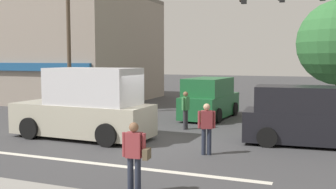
{
  "coord_description": "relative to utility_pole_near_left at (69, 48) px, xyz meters",
  "views": [
    {
      "loc": [
        5.61,
        -13.31,
        3.09
      ],
      "look_at": [
        -0.49,
        2.0,
        1.6
      ],
      "focal_mm": 42.0,
      "sensor_mm": 36.0,
      "label": 1
    }
  ],
  "objects": [
    {
      "name": "ground_plane",
      "position": [
        7.47,
        -4.8,
        -3.72
      ],
      "size": [
        120.0,
        120.0,
        0.0
      ],
      "primitive_type": "plane",
      "color": "#3D3D3F"
    },
    {
      "name": "lane_marking_stripe",
      "position": [
        7.47,
        -8.3,
        -3.71
      ],
      "size": [
        9.0,
        0.24,
        0.01
      ],
      "primitive_type": "cube",
      "color": "silver",
      "rests_on": "ground"
    },
    {
      "name": "building_left_block",
      "position": [
        -4.87,
        6.99,
        0.17
      ],
      "size": [
        10.95,
        10.81,
        7.78
      ],
      "color": "gray",
      "rests_on": "ground"
    },
    {
      "name": "utility_pole_near_left",
      "position": [
        0.0,
        0.0,
        0.0
      ],
      "size": [
        1.4,
        0.22,
        7.14
      ],
      "color": "brown",
      "rests_on": "ground"
    },
    {
      "name": "traffic_light_mast",
      "position": [
        13.3,
        -2.26,
        0.58
      ],
      "size": [
        4.88,
        0.57,
        6.2
      ],
      "color": "#47474C",
      "rests_on": "ground"
    },
    {
      "name": "van_crossing_leftbound",
      "position": [
        7.53,
        1.66,
        -2.71
      ],
      "size": [
        2.28,
        4.72,
        2.11
      ],
      "color": "#1E6033",
      "rests_on": "ground"
    },
    {
      "name": "box_truck_waiting_far",
      "position": [
        4.51,
        -5.21,
        -2.47
      ],
      "size": [
        5.65,
        2.34,
        2.75
      ],
      "color": "#B7B29E",
      "rests_on": "ground"
    },
    {
      "name": "van_approaching_near",
      "position": [
        12.54,
        -3.22,
        -2.71
      ],
      "size": [
        4.73,
        2.31,
        2.11
      ],
      "color": "black",
      "rests_on": "ground"
    },
    {
      "name": "pedestrian_foreground_with_bag",
      "position": [
        9.14,
        -10.28,
        -2.77
      ],
      "size": [
        0.68,
        0.29,
        1.67
      ],
      "color": "#232838",
      "rests_on": "ground"
    },
    {
      "name": "pedestrian_mid_crossing",
      "position": [
        9.61,
        -6.05,
        -2.77
      ],
      "size": [
        0.54,
        0.34,
        1.67
      ],
      "color": "#232838",
      "rests_on": "ground"
    },
    {
      "name": "pedestrian_far_side",
      "position": [
        7.45,
        -1.92,
        -2.77
      ],
      "size": [
        0.26,
        0.57,
        1.67
      ],
      "color": "#333338",
      "rests_on": "ground"
    }
  ]
}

